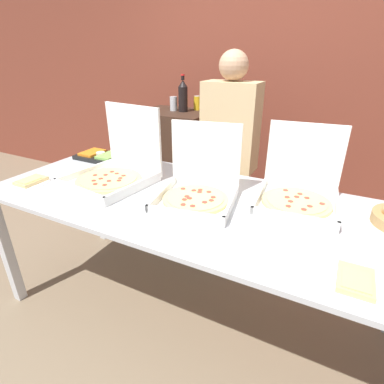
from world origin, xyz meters
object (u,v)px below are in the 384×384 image
Objects in this scene: veggie_tray at (101,156)px; soda_can_colored at (197,103)px; paper_plate_front_center at (355,281)px; pizza_box_near_right at (298,191)px; soda_bottle at (183,96)px; paper_plate_front_left at (31,181)px; soda_can_silver at (174,104)px; person_guest_plaid at (229,160)px; pizza_box_far_left at (115,169)px; pizza_box_near_left at (198,188)px.

soda_can_colored is at bearing 66.09° from veggie_tray.
paper_plate_front_center is at bearing -20.06° from veggie_tray.
pizza_box_near_right is 1.46× the size of soda_bottle.
paper_plate_front_left is 0.57× the size of veggie_tray.
pizza_box_near_right is at bearing -35.88° from soda_bottle.
pizza_box_near_right is 1.82× the size of paper_plate_front_center.
soda_can_silver is at bearing 138.00° from paper_plate_front_center.
pizza_box_far_left is at bearing 56.50° from person_guest_plaid.
soda_can_silver is 1.00× the size of soda_can_colored.
soda_can_silver is at bearing 116.10° from pizza_box_near_left.
paper_plate_front_left is at bearing -107.17° from soda_can_colored.
pizza_box_near_left is 1.28m from soda_bottle.
person_guest_plaid is at bearing 133.27° from pizza_box_near_right.
veggie_tray is at bearing 151.25° from pizza_box_far_left.
person_guest_plaid is at bearing -42.20° from soda_can_colored.
paper_plate_front_left is at bearing -175.54° from pizza_box_near_left.
veggie_tray is at bearing -106.28° from soda_can_silver.
veggie_tray reaches higher than paper_plate_front_center.
pizza_box_near_left is 3.89× the size of soda_can_colored.
soda_bottle reaches higher than pizza_box_far_left.
soda_can_colored is 0.74m from person_guest_plaid.
veggie_tray is 3.03× the size of soda_can_silver.
paper_plate_front_center is at bearing -43.83° from soda_bottle.
veggie_tray reaches higher than paper_plate_front_left.
veggie_tray is at bearing 153.12° from pizza_box_near_left.
pizza_box_near_right is 2.14× the size of paper_plate_front_left.
veggie_tray is 1.01m from soda_can_colored.
pizza_box_far_left is at bearing 165.62° from paper_plate_front_center.
soda_can_colored is at bearing 72.83° from paper_plate_front_left.
pizza_box_near_right reaches higher than soda_can_colored.
soda_can_colored is (0.07, 0.13, -0.07)m from soda_bottle.
pizza_box_near_left is 3.89× the size of soda_can_silver.
pizza_box_far_left is 0.33× the size of person_guest_plaid.
person_guest_plaid is (0.48, 0.73, -0.09)m from pizza_box_far_left.
pizza_box_near_right is at bearing 17.26° from paper_plate_front_left.
person_guest_plaid reaches higher than paper_plate_front_center.
pizza_box_far_left is 1.09m from soda_can_silver.
paper_plate_front_center is 2.05m from soda_bottle.
soda_can_silver is 0.81m from person_guest_plaid.
soda_bottle reaches higher than pizza_box_near_left.
soda_can_colored is at bearing 98.09° from pizza_box_far_left.
soda_bottle is 2.52× the size of soda_can_colored.
veggie_tray is 0.23× the size of person_guest_plaid.
soda_bottle is at bearing -118.57° from soda_can_colored.
soda_bottle is (-1.16, 0.84, 0.33)m from pizza_box_near_right.
pizza_box_near_left is at bearing 97.67° from person_guest_plaid.
paper_plate_front_center is 2.11m from soda_can_silver.
pizza_box_far_left is at bearing 169.58° from pizza_box_near_left.
pizza_box_near_right is 0.63m from paper_plate_front_center.
paper_plate_front_center and paper_plate_front_left have the same top height.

